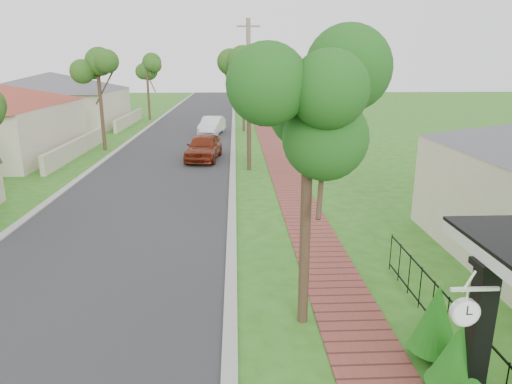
# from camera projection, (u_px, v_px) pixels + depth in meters

# --- Properties ---
(ground) EXTENTS (160.00, 160.00, 0.00)m
(ground) POSITION_uv_depth(u_px,v_px,m) (193.00, 371.00, 8.20)
(ground) COLOR #2D6317
(ground) RESTS_ON ground
(road) EXTENTS (7.00, 120.00, 0.02)m
(road) POSITION_uv_depth(u_px,v_px,m) (172.00, 155.00, 27.29)
(road) COLOR #28282B
(road) RESTS_ON ground
(kerb_right) EXTENTS (0.30, 120.00, 0.10)m
(kerb_right) POSITION_uv_depth(u_px,v_px,m) (233.00, 155.00, 27.45)
(kerb_right) COLOR #9E9E99
(kerb_right) RESTS_ON ground
(kerb_left) EXTENTS (0.30, 120.00, 0.10)m
(kerb_left) POSITION_uv_depth(u_px,v_px,m) (110.00, 156.00, 27.13)
(kerb_left) COLOR #9E9E99
(kerb_left) RESTS_ON ground
(sidewalk) EXTENTS (1.50, 120.00, 0.03)m
(sidewalk) POSITION_uv_depth(u_px,v_px,m) (276.00, 155.00, 27.56)
(sidewalk) COLOR brown
(sidewalk) RESTS_ON ground
(porch_post) EXTENTS (0.48, 0.48, 2.52)m
(porch_post) POSITION_uv_depth(u_px,v_px,m) (477.00, 343.00, 7.13)
(porch_post) COLOR black
(porch_post) RESTS_ON ground
(picket_fence) EXTENTS (0.03, 8.02, 1.00)m
(picket_fence) POSITION_uv_depth(u_px,v_px,m) (463.00, 338.00, 8.27)
(picket_fence) COLOR black
(picket_fence) RESTS_ON ground
(street_trees) EXTENTS (10.70, 37.65, 5.89)m
(street_trees) POSITION_uv_depth(u_px,v_px,m) (183.00, 74.00, 32.63)
(street_trees) COLOR #382619
(street_trees) RESTS_ON ground
(far_house_grey) EXTENTS (15.56, 15.56, 4.60)m
(far_house_grey) POSITION_uv_depth(u_px,v_px,m) (53.00, 99.00, 39.58)
(far_house_grey) COLOR beige
(far_house_grey) RESTS_ON ground
(parked_car_red) EXTENTS (2.16, 4.43, 1.45)m
(parked_car_red) POSITION_uv_depth(u_px,v_px,m) (204.00, 147.00, 25.88)
(parked_car_red) COLOR maroon
(parked_car_red) RESTS_ON ground
(parked_car_white) EXTENTS (2.06, 4.22, 1.33)m
(parked_car_white) POSITION_uv_depth(u_px,v_px,m) (212.00, 126.00, 35.21)
(parked_car_white) COLOR white
(parked_car_white) RESTS_ON ground
(near_tree) EXTENTS (2.15, 2.15, 5.52)m
(near_tree) POSITION_uv_depth(u_px,v_px,m) (309.00, 115.00, 8.61)
(near_tree) COLOR #382619
(near_tree) RESTS_ON ground
(utility_pole) EXTENTS (1.20, 0.24, 7.57)m
(utility_pole) POSITION_uv_depth(u_px,v_px,m) (249.00, 92.00, 24.49)
(utility_pole) COLOR slate
(utility_pole) RESTS_ON ground
(station_clock) EXTENTS (0.70, 0.13, 0.60)m
(station_clock) POSITION_uv_depth(u_px,v_px,m) (465.00, 310.00, 6.50)
(station_clock) COLOR white
(station_clock) RESTS_ON ground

